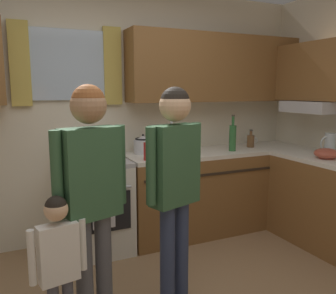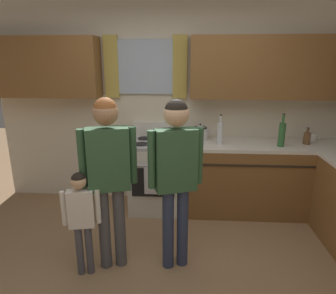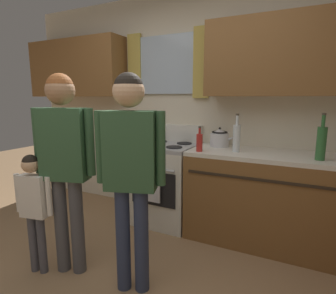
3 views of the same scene
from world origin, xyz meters
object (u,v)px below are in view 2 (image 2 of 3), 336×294
mug_ceramic_white (313,137)px  small_child (81,212)px  bottle_sauce_red (193,139)px  bottle_squat_brown (307,138)px  stovetop_kettle (200,132)px  bottle_wine_green (282,134)px  adult_holding_child (108,166)px  adult_in_plaid (176,167)px  bottle_tall_clear (220,133)px  stove_oven (156,174)px

mug_ceramic_white → small_child: 2.92m
bottle_sauce_red → small_child: (-0.97, -1.12, -0.37)m
bottle_squat_brown → stovetop_kettle: bearing=173.9°
bottle_wine_green → adult_holding_child: (-1.78, -1.08, -0.05)m
mug_ceramic_white → adult_in_plaid: size_ratio=0.08×
stovetop_kettle → bottle_wine_green: bearing=-15.6°
bottle_wine_green → adult_holding_child: adult_holding_child is taller
small_child → adult_in_plaid: bearing=11.9°
bottle_wine_green → adult_in_plaid: 1.59m
bottle_tall_clear → mug_ceramic_white: (1.19, 0.22, -0.09)m
bottle_sauce_red → mug_ceramic_white: 1.56m
adult_holding_child → adult_in_plaid: (0.58, 0.04, -0.01)m
bottle_sauce_red → adult_in_plaid: size_ratio=0.16×
mug_ceramic_white → adult_holding_child: size_ratio=0.08×
stove_oven → bottle_tall_clear: 0.98m
bottle_sauce_red → bottle_squat_brown: size_ratio=1.20×
stovetop_kettle → adult_in_plaid: bearing=-101.4°
stovetop_kettle → bottle_sauce_red: bearing=-105.6°
bottle_tall_clear → bottle_squat_brown: bottle_tall_clear is taller
stove_oven → bottle_tall_clear: size_ratio=3.00×
bottle_tall_clear → stovetop_kettle: size_ratio=1.34×
adult_in_plaid → adult_holding_child: bearing=-176.2°
stovetop_kettle → adult_holding_child: size_ratio=0.17×
bottle_sauce_red → mug_ceramic_white: bottle_sauce_red is taller
bottle_sauce_red → adult_holding_child: (-0.75, -0.99, 0.01)m
small_child → bottle_squat_brown: bearing=29.6°
adult_in_plaid → bottle_tall_clear: bearing=65.8°
adult_in_plaid → stove_oven: bearing=104.5°
stovetop_kettle → mug_ceramic_white: bearing=0.3°
stove_oven → mug_ceramic_white: size_ratio=8.76×
bottle_tall_clear → stovetop_kettle: 0.32m
mug_ceramic_white → stovetop_kettle: 1.42m
bottle_squat_brown → bottle_tall_clear: bearing=-175.7°
bottle_wine_green → bottle_tall_clear: size_ratio=1.07×
bottle_wine_green → mug_ceramic_white: (0.48, 0.27, -0.10)m
stovetop_kettle → adult_in_plaid: adult_in_plaid is taller
bottle_sauce_red → bottle_tall_clear: (0.33, 0.14, 0.05)m
mug_ceramic_white → adult_in_plaid: adult_in_plaid is taller
stove_oven → adult_holding_child: adult_holding_child is taller
bottle_squat_brown → adult_holding_child: adult_holding_child is taller
mug_ceramic_white → adult_holding_child: (-2.26, -1.35, 0.06)m
bottle_sauce_red → stovetop_kettle: 0.37m
bottle_sauce_red → bottle_wine_green: 1.04m
stove_oven → bottle_wine_green: size_ratio=2.79×
stove_oven → bottle_wine_green: (1.50, -0.12, 0.58)m
adult_in_plaid → small_child: 0.91m
bottle_tall_clear → adult_holding_child: 1.56m
bottle_squat_brown → small_child: bearing=-150.4°
bottle_sauce_red → bottle_wine_green: (1.04, 0.09, 0.06)m
bottle_sauce_red → adult_in_plaid: (-0.16, -0.95, 0.00)m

